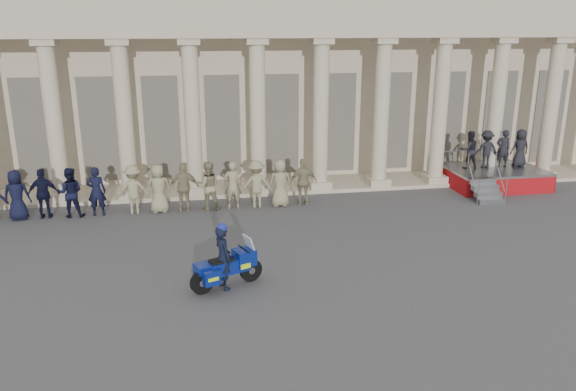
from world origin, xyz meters
The scene contains 6 objects.
ground centered at (0.00, 0.00, 0.00)m, with size 90.00×90.00×0.00m, color #404042.
building centered at (0.00, 14.74, 4.52)m, with size 40.00×12.50×9.00m.
officer_rank centered at (-6.13, 6.21, 0.92)m, with size 18.83×0.70×1.85m.
reviewing_stand centered at (11.42, 7.36, 1.27)m, with size 3.99×3.89×2.45m.
motorcycle centered at (-0.59, -0.60, 0.58)m, with size 1.98×1.23×1.34m.
rider centered at (-0.69, -0.65, 0.92)m, with size 0.63×0.75×1.85m.
Camera 1 is at (-1.33, -14.43, 6.73)m, focal length 35.00 mm.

